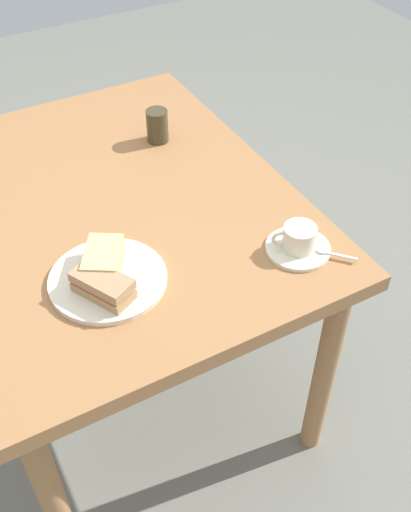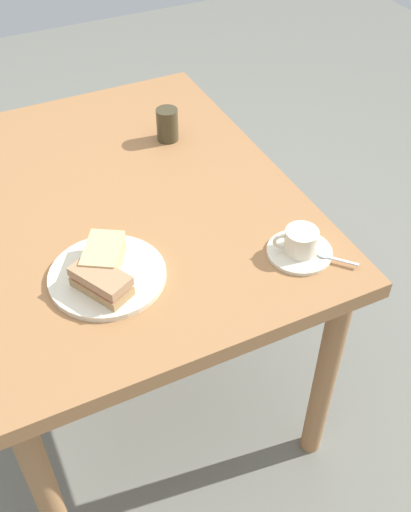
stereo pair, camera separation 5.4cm
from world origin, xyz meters
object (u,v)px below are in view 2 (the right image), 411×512
Objects in this scene: dining_table at (118,224)px; sandwich_front at (104,257)px; sandwich_plate at (107,276)px; sandwich_back at (101,281)px; coffee_cup at (300,240)px; coffee_saucer at (299,252)px; spoon at (331,258)px; drinking_glass at (167,125)px.

sandwich_front is (0.25, -0.11, 0.13)m from dining_table.
sandwich_back reaches higher than sandwich_plate.
sandwich_back is at bearing -23.03° from sandwich_front.
dining_table is 11.23× the size of coffee_cup.
coffee_cup is at bearing 74.71° from sandwich_plate.
dining_table is 0.53m from coffee_cup.
coffee_saucer is (0.15, 0.43, -0.04)m from sandwich_front.
coffee_cup is 1.27× the size of spoon.
sandwich_plate reaches higher than dining_table.
sandwich_back is (0.32, -0.14, 0.13)m from dining_table.
sandwich_back is at bearing -36.01° from drinking_glass.
sandwich_back is at bearing -99.24° from coffee_cup.
sandwich_front is 0.08m from sandwich_back.
sandwich_plate is 1.86× the size of sandwich_front.
coffee_saucer is at bearing -137.39° from spoon.
sandwich_front reaches higher than sandwich_plate.
sandwich_front is 0.96× the size of sandwich_back.
sandwich_back is (0.07, -0.03, -0.00)m from sandwich_front.
sandwich_front reaches higher than dining_table.
sandwich_plate is 2.76× the size of drinking_glass.
sandwich_plate is 0.04m from sandwich_front.
sandwich_front is 1.79× the size of spoon.
sandwich_plate is at bearing 149.71° from sandwich_back.
sandwich_plate is (0.28, -0.12, 0.10)m from dining_table.
spoon is at bearing 11.65° from drinking_glass.
dining_table is 0.34m from drinking_glass.
drinking_glass reaches higher than sandwich_plate.
spoon is (0.20, 0.48, -0.03)m from sandwich_front.
coffee_cup reaches higher than sandwich_back.
coffee_cup reaches higher than sandwich_plate.
coffee_saucer is 0.08m from spoon.
dining_table is at bearing 156.31° from sandwich_back.
sandwich_back is 1.54× the size of drinking_glass.
sandwich_back is 1.47× the size of coffee_cup.
sandwich_front is (-0.03, 0.00, 0.04)m from sandwich_plate.
drinking_glass is at bearing 143.99° from sandwich_back.
sandwich_front reaches higher than spoon.
sandwich_front is 0.93× the size of coffee_saucer.
spoon is at bearing 75.72° from sandwich_back.
sandwich_plate is at bearing -105.32° from coffee_saucer.
dining_table is 11.80× the size of drinking_glass.
sandwich_back is at bearing -104.28° from spoon.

